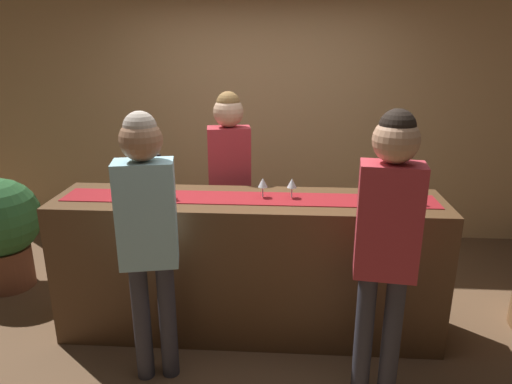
{
  "coord_description": "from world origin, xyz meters",
  "views": [
    {
      "loc": [
        0.25,
        -3.05,
        2.09
      ],
      "look_at": [
        0.05,
        0.0,
        1.09
      ],
      "focal_mm": 32.58,
      "sensor_mm": 36.0,
      "label": 1
    }
  ],
  "objects": [
    {
      "name": "wine_glass_mid_counter",
      "position": [
        0.1,
        0.03,
        1.14
      ],
      "size": [
        0.07,
        0.07,
        0.14
      ],
      "color": "silver",
      "rests_on": "bar_counter"
    },
    {
      "name": "wine_glass_far_end",
      "position": [
        0.3,
        0.03,
        1.14
      ],
      "size": [
        0.07,
        0.07,
        0.14
      ],
      "color": "silver",
      "rests_on": "bar_counter"
    },
    {
      "name": "customer_sipping",
      "position": [
        0.82,
        -0.65,
        1.1
      ],
      "size": [
        0.36,
        0.25,
        1.76
      ],
      "rotation": [
        0.0,
        0.0,
        -0.13
      ],
      "color": "#33333D",
      "rests_on": "ground"
    },
    {
      "name": "bar_counter",
      "position": [
        0.0,
        0.0,
        0.52
      ],
      "size": [
        2.73,
        0.6,
        1.04
      ],
      "primitive_type": "cube",
      "color": "#543821",
      "rests_on": "ground"
    },
    {
      "name": "bartender",
      "position": [
        -0.2,
        0.58,
        1.06
      ],
      "size": [
        0.37,
        0.25,
        1.72
      ],
      "rotation": [
        0.0,
        0.0,
        3.3
      ],
      "color": "#26262B",
      "rests_on": "ground"
    },
    {
      "name": "counter_runner_cloth",
      "position": [
        0.0,
        0.0,
        1.04
      ],
      "size": [
        2.59,
        0.28,
        0.01
      ],
      "primitive_type": "cube",
      "color": "maroon",
      "rests_on": "bar_counter"
    },
    {
      "name": "wine_glass_near_customer",
      "position": [
        0.79,
        -0.07,
        1.14
      ],
      "size": [
        0.07,
        0.07,
        0.14
      ],
      "color": "silver",
      "rests_on": "bar_counter"
    },
    {
      "name": "customer_browsing",
      "position": [
        -0.55,
        -0.56,
        1.07
      ],
      "size": [
        0.37,
        0.26,
        1.72
      ],
      "rotation": [
        0.0,
        0.0,
        0.2
      ],
      "color": "#33333D",
      "rests_on": "ground"
    },
    {
      "name": "back_wall",
      "position": [
        0.0,
        1.9,
        1.45
      ],
      "size": [
        6.0,
        0.12,
        2.9
      ],
      "primitive_type": "cube",
      "color": "tan",
      "rests_on": "ground"
    },
    {
      "name": "potted_plant_tall",
      "position": [
        -2.17,
        0.5,
        0.57
      ],
      "size": [
        0.68,
        0.68,
        0.99
      ],
      "color": "brown",
      "rests_on": "ground"
    },
    {
      "name": "wine_bottle_amber",
      "position": [
        1.05,
        0.02,
        1.15
      ],
      "size": [
        0.07,
        0.07,
        0.3
      ],
      "color": "brown",
      "rests_on": "bar_counter"
    },
    {
      "name": "wine_bottle_clear",
      "position": [
        -0.62,
        0.02,
        1.15
      ],
      "size": [
        0.07,
        0.07,
        0.3
      ],
      "color": "#B2C6C1",
      "rests_on": "bar_counter"
    },
    {
      "name": "ground_plane",
      "position": [
        0.0,
        0.0,
        0.0
      ],
      "size": [
        10.0,
        10.0,
        0.0
      ],
      "primitive_type": "plane",
      "color": "brown"
    }
  ]
}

